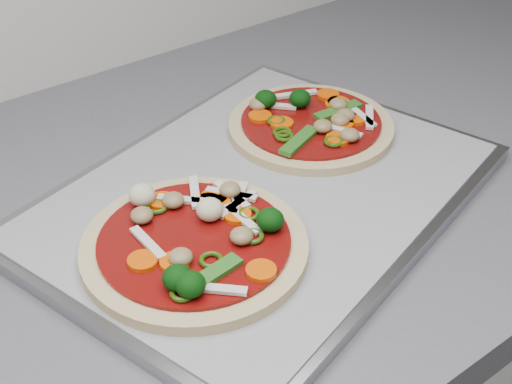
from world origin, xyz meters
TOP-DOWN VIEW (x-y plane):
  - base_cabinet at (0.00, 1.30)m, footprint 3.60×0.60m
  - countertop at (0.00, 1.30)m, footprint 3.60×0.60m
  - baking_tray at (-0.40, 1.25)m, footprint 0.51×0.43m
  - parchment at (-0.40, 1.25)m, footprint 0.48×0.41m
  - pizza_left at (-0.50, 1.22)m, footprint 0.20×0.20m
  - pizza_right at (-0.29, 1.31)m, footprint 0.23×0.23m

SIDE VIEW (x-z plane):
  - base_cabinet at x=0.00m, z-range 0.00..0.86m
  - countertop at x=0.00m, z-range 0.86..0.90m
  - baking_tray at x=-0.40m, z-range 0.90..0.91m
  - parchment at x=-0.40m, z-range 0.91..0.92m
  - pizza_right at x=-0.29m, z-range 0.91..0.94m
  - pizza_left at x=-0.50m, z-range 0.91..0.94m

